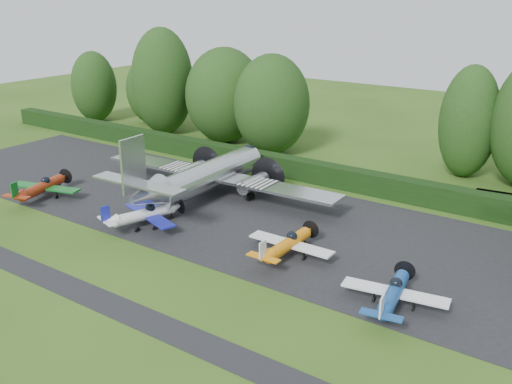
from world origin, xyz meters
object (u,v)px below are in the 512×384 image
Objects in this scene: light_plane_orange at (288,244)px; light_plane_blue at (394,293)px; light_plane_red at (42,187)px; light_plane_white at (144,214)px; transport_plane at (206,176)px.

light_plane_orange reaches higher than light_plane_blue.
light_plane_red is 1.04× the size of light_plane_white.
light_plane_blue is at bearing 15.66° from light_plane_red.
light_plane_red is at bearing -174.66° from light_plane_orange.
transport_plane is at bearing 71.10° from light_plane_white.
transport_plane is 3.58× the size of light_plane_white.
light_plane_orange is at bearing -10.89° from light_plane_white.
light_plane_red is 32.87m from light_plane_blue.
light_plane_red reaches higher than light_plane_white.
light_plane_blue is (20.76, -8.27, -1.17)m from transport_plane.
transport_plane is 3.43× the size of light_plane_red.
light_plane_orange is 8.89m from light_plane_blue.
light_plane_red is 1.06× the size of light_plane_orange.
light_plane_white is at bearing -172.22° from light_plane_orange.
light_plane_white is (-0.02, -7.70, -1.14)m from transport_plane.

